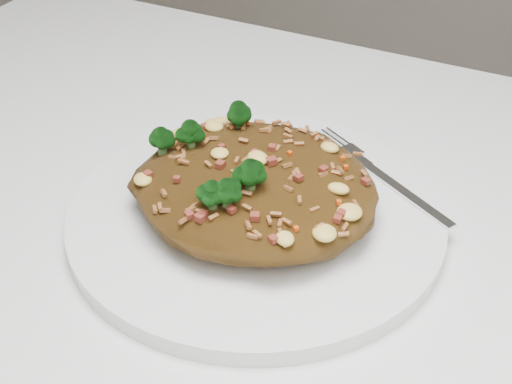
{
  "coord_description": "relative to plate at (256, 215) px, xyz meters",
  "views": [
    {
      "loc": [
        0.08,
        -0.32,
        1.1
      ],
      "look_at": [
        -0.11,
        0.06,
        0.78
      ],
      "focal_mm": 50.0,
      "sensor_mm": 36.0,
      "label": 1
    }
  ],
  "objects": [
    {
      "name": "plate",
      "position": [
        0.0,
        0.0,
        0.0
      ],
      "size": [
        0.29,
        0.29,
        0.01
      ],
      "primitive_type": "cylinder",
      "color": "white",
      "rests_on": "dining_table"
    },
    {
      "name": "fried_rice",
      "position": [
        -0.0,
        -0.0,
        0.04
      ],
      "size": [
        0.19,
        0.17,
        0.06
      ],
      "color": "brown",
      "rests_on": "plate"
    },
    {
      "name": "fork",
      "position": [
        0.08,
        0.08,
        0.01
      ],
      "size": [
        0.15,
        0.09,
        0.0
      ],
      "rotation": [
        0.0,
        0.0,
        -0.52
      ],
      "color": "silver",
      "rests_on": "plate"
    }
  ]
}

